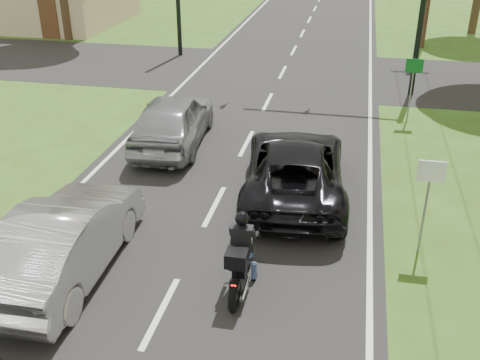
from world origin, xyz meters
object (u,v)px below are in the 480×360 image
Objects in this scene: motorcycle_rider at (241,260)px; silver_sedan at (65,239)px; sign_white at (429,185)px; sign_green at (413,75)px; dark_suv at (295,168)px; silver_suv at (173,120)px.

silver_sedan is at bearing -177.64° from motorcycle_rider.
sign_white is 1.00× the size of sign_green.
sign_white reaches higher than silver_sedan.
sign_white reaches higher than motorcycle_rider.
motorcycle_rider is at bearing 77.15° from dark_suv.
silver_sedan is 7.26m from sign_white.
motorcycle_rider is 4.06m from sign_white.
silver_sedan is 1.00× the size of silver_suv.
silver_suv is at bearing 146.56° from sign_white.
silver_sedan is 2.18× the size of sign_green.
motorcycle_rider is 7.36m from silver_suv.
dark_suv is 6.79m from sign_green.
sign_green is at bearing 69.57° from motorcycle_rider.
silver_suv is (0.04, 6.68, 0.02)m from silver_sedan.
motorcycle_rider is 0.42× the size of silver_suv.
motorcycle_rider is at bearing -149.77° from sign_white.
silver_suv is 2.18× the size of sign_white.
dark_suv is 5.78m from silver_sedan.
sign_green reaches higher than silver_sedan.
sign_white is at bearing 142.18° from silver_suv.
sign_white is at bearing 139.60° from dark_suv.
motorcycle_rider is 0.91× the size of sign_green.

